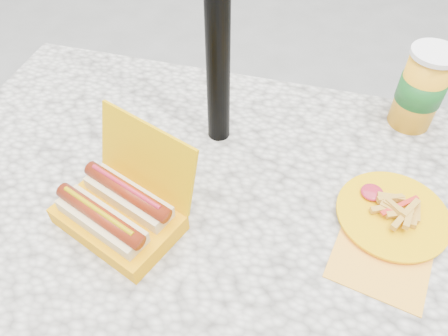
# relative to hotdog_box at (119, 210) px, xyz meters

# --- Properties ---
(ground) EXTENTS (60.00, 60.00, 0.00)m
(ground) POSITION_rel_hotdog_box_xyz_m (0.11, 0.13, -0.79)
(ground) COLOR slate
(picnic_table) EXTENTS (1.20, 0.80, 0.75)m
(picnic_table) POSITION_rel_hotdog_box_xyz_m (0.11, 0.13, -0.15)
(picnic_table) COLOR beige
(picnic_table) RESTS_ON ground
(hotdog_box) EXTENTS (0.28, 0.26, 0.18)m
(hotdog_box) POSITION_rel_hotdog_box_xyz_m (0.00, 0.00, 0.00)
(hotdog_box) COLOR #E3A500
(hotdog_box) RESTS_ON picnic_table
(fries_plate) EXTENTS (0.23, 0.31, 0.04)m
(fries_plate) POSITION_rel_hotdog_box_xyz_m (0.50, 0.14, -0.03)
(fries_plate) COLOR #F4A32D
(fries_plate) RESTS_ON picnic_table
(soda_cup) EXTENTS (0.10, 0.10, 0.20)m
(soda_cup) POSITION_rel_hotdog_box_xyz_m (0.54, 0.45, 0.06)
(soda_cup) COLOR #FFA81A
(soda_cup) RESTS_ON picnic_table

